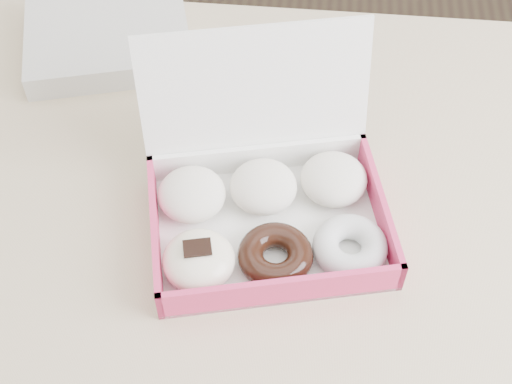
{
  "coord_description": "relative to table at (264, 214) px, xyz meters",
  "views": [
    {
      "loc": [
        0.05,
        -0.64,
        1.54
      ],
      "look_at": [
        -0.01,
        -0.07,
        0.81
      ],
      "focal_mm": 50.0,
      "sensor_mm": 36.0,
      "label": 1
    }
  ],
  "objects": [
    {
      "name": "newspapers",
      "position": [
        -0.28,
        0.26,
        0.1
      ],
      "size": [
        0.31,
        0.28,
        0.04
      ],
      "primitive_type": "cube",
      "rotation": [
        0.0,
        0.0,
        0.27
      ],
      "color": "silver",
      "rests_on": "table"
    },
    {
      "name": "table",
      "position": [
        0.0,
        0.0,
        0.0
      ],
      "size": [
        1.2,
        0.8,
        0.75
      ],
      "color": "tan",
      "rests_on": "ground"
    },
    {
      "name": "donut_box",
      "position": [
        0.01,
        -0.07,
        0.11
      ],
      "size": [
        0.36,
        0.34,
        0.22
      ],
      "rotation": [
        0.0,
        0.0,
        0.24
      ],
      "color": "white",
      "rests_on": "table"
    }
  ]
}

